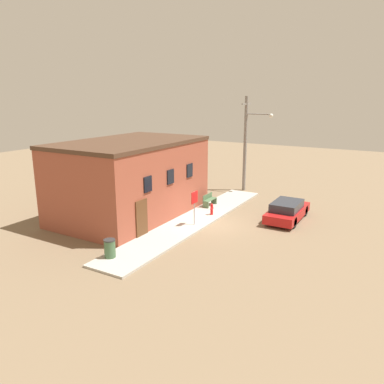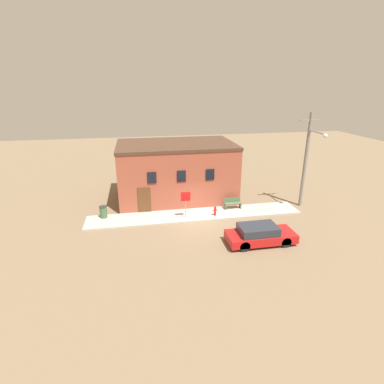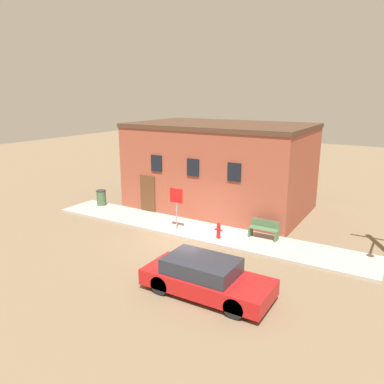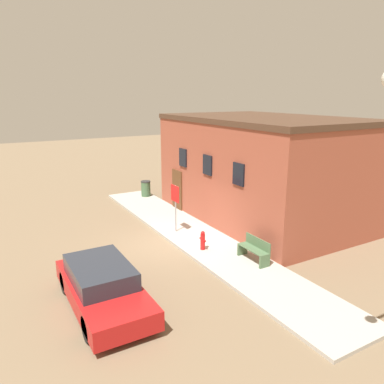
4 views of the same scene
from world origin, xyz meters
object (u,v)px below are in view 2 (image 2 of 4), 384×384
stop_sign (186,200)px  bench (233,203)px  trash_bin (103,212)px  utility_pole (307,158)px  fire_hydrant (215,211)px  parked_car (260,235)px

stop_sign → bench: bearing=15.3°
stop_sign → trash_bin: stop_sign is taller
utility_pole → trash_bin: bearing=178.6°
bench → trash_bin: 10.35m
stop_sign → trash_bin: size_ratio=2.28×
utility_pole → bench: bearing=176.9°
stop_sign → bench: stop_sign is taller
fire_hydrant → parked_car: (1.81, -4.54, 0.12)m
fire_hydrant → bench: (1.80, 1.12, 0.04)m
trash_bin → utility_pole: bearing=-1.4°
stop_sign → utility_pole: utility_pole is taller
bench → utility_pole: 7.01m
trash_bin → bench: bearing=-0.5°
fire_hydrant → utility_pole: size_ratio=0.10×
utility_pole → parked_car: bearing=-138.1°
trash_bin → stop_sign: bearing=-11.0°
fire_hydrant → stop_sign: stop_sign is taller
utility_pole → stop_sign: bearing=-175.4°
fire_hydrant → bench: 2.12m
stop_sign → fire_hydrant: bearing=0.1°
fire_hydrant → utility_pole: bearing=5.9°
fire_hydrant → parked_car: 4.89m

